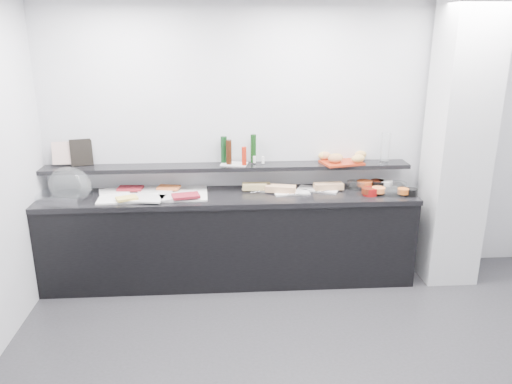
{
  "coord_description": "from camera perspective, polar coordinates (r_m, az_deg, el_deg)",
  "views": [
    {
      "loc": [
        -0.74,
        -2.89,
        2.38
      ],
      "look_at": [
        -0.45,
        1.45,
        1.0
      ],
      "focal_mm": 35.0,
      "sensor_mm": 36.0,
      "label": 1
    }
  ],
  "objects": [
    {
      "name": "bottle_green_a",
      "position": [
        4.95,
        -3.69,
        4.87
      ],
      "size": [
        0.08,
        0.08,
        0.26
      ],
      "primitive_type": "cylinder",
      "rotation": [
        0.0,
        0.0,
        -0.42
      ],
      "color": "#0E3415",
      "rests_on": "condiment_tray"
    },
    {
      "name": "sandwich_plate_right",
      "position": [
        4.99,
        7.11,
        0.31
      ],
      "size": [
        0.43,
        0.31,
        0.01
      ],
      "primitive_type": "cube",
      "rotation": [
        0.0,
        0.0,
        -0.41
      ],
      "color": "silver",
      "rests_on": "counter_top"
    },
    {
      "name": "wall_shelf",
      "position": [
        4.93,
        -3.24,
        2.88
      ],
      "size": [
        3.6,
        0.25,
        0.04
      ],
      "primitive_type": "cube",
      "color": "black",
      "rests_on": "back_wall"
    },
    {
      "name": "bowl_black_fruit",
      "position": [
        5.0,
        17.32,
        -0.01
      ],
      "size": [
        0.14,
        0.14,
        0.07
      ],
      "primitive_type": "cylinder",
      "rotation": [
        0.0,
        0.0,
        -0.25
      ],
      "color": "black",
      "rests_on": "counter_top"
    },
    {
      "name": "bottle_green_b",
      "position": [
        4.94,
        -0.3,
        5.01
      ],
      "size": [
        0.07,
        0.07,
        0.28
      ],
      "primitive_type": "cylinder",
      "rotation": [
        0.0,
        0.0,
        -0.23
      ],
      "color": "#0E340F",
      "rests_on": "condiment_tray"
    },
    {
      "name": "sandwich_food_mid",
      "position": [
        4.86,
        2.84,
        0.39
      ],
      "size": [
        0.31,
        0.18,
        0.06
      ],
      "primitive_type": "cube",
      "rotation": [
        0.0,
        0.0,
        -0.25
      ],
      "color": "tan",
      "rests_on": "sandwich_plate_mid"
    },
    {
      "name": "bottle_hot",
      "position": [
        4.85,
        -1.37,
        4.14
      ],
      "size": [
        0.06,
        0.06,
        0.18
      ],
      "primitive_type": "cylinder",
      "rotation": [
        0.0,
        0.0,
        0.24
      ],
      "color": "#B61F0D",
      "rests_on": "condiment_tray"
    },
    {
      "name": "food_cheese",
      "position": [
        4.73,
        -14.55,
        -0.69
      ],
      "size": [
        0.22,
        0.19,
        0.02
      ],
      "primitive_type": "cube",
      "rotation": [
        0.0,
        0.0,
        0.41
      ],
      "color": "#EDCE5C",
      "rests_on": "platter_cheese"
    },
    {
      "name": "framed_print",
      "position": [
        5.16,
        -19.33,
        4.29
      ],
      "size": [
        0.22,
        0.12,
        0.26
      ],
      "primitive_type": "cube",
      "rotation": [
        -0.21,
        0.0,
        0.27
      ],
      "color": "black",
      "rests_on": "wall_shelf"
    },
    {
      "name": "platter_salmon",
      "position": [
        5.0,
        -11.5,
        0.29
      ],
      "size": [
        0.36,
        0.27,
        0.01
      ],
      "primitive_type": "cube",
      "rotation": [
        0.0,
        0.0,
        0.16
      ],
      "color": "silver",
      "rests_on": "linen_runner"
    },
    {
      "name": "bowl_red_jam",
      "position": [
        4.91,
        12.9,
        0.03
      ],
      "size": [
        0.17,
        0.17,
        0.07
      ],
      "primitive_type": "cylinder",
      "rotation": [
        0.0,
        0.0,
        -0.35
      ],
      "color": "maroon",
      "rests_on": "counter_top"
    },
    {
      "name": "sandwich_plate_left",
      "position": [
        4.96,
        0.4,
        0.34
      ],
      "size": [
        0.35,
        0.26,
        0.01
      ],
      "primitive_type": "cube",
      "rotation": [
        0.0,
        0.0,
        -0.41
      ],
      "color": "white",
      "rests_on": "counter_top"
    },
    {
      "name": "cloche_dome",
      "position": [
        5.02,
        -20.51,
        0.8
      ],
      "size": [
        0.53,
        0.45,
        0.34
      ],
      "primitive_type": "ellipsoid",
      "rotation": [
        0.0,
        0.0,
        -0.41
      ],
      "color": "white",
      "rests_on": "cloche_base"
    },
    {
      "name": "sandwich_food_left",
      "position": [
        4.92,
        0.04,
        0.66
      ],
      "size": [
        0.28,
        0.11,
        0.06
      ],
      "primitive_type": "cube",
      "rotation": [
        0.0,
        0.0,
        -0.02
      ],
      "color": "tan",
      "rests_on": "sandwich_plate_left"
    },
    {
      "name": "bowl_glass_cream",
      "position": [
        5.18,
        15.87,
        0.71
      ],
      "size": [
        0.19,
        0.19,
        0.07
      ],
      "primitive_type": "cylinder",
      "rotation": [
        0.0,
        0.0,
        -0.11
      ],
      "color": "white",
      "rests_on": "counter_top"
    },
    {
      "name": "bread_roll_mide",
      "position": [
        5.02,
        9.12,
        3.92
      ],
      "size": [
        0.15,
        0.1,
        0.08
      ],
      "primitive_type": "ellipsoid",
      "rotation": [
        0.0,
        0.0,
        -0.08
      ],
      "color": "#B08543",
      "rests_on": "bread_tray"
    },
    {
      "name": "buffet_cabinet",
      "position": [
        4.99,
        -3.07,
        -5.49
      ],
      "size": [
        3.6,
        0.6,
        0.85
      ],
      "primitive_type": "cube",
      "color": "black",
      "rests_on": "ground"
    },
    {
      "name": "tongs_left",
      "position": [
        4.84,
        0.18,
        0.03
      ],
      "size": [
        0.15,
        0.07,
        0.01
      ],
      "primitive_type": "cylinder",
      "rotation": [
        0.0,
        1.57,
        0.39
      ],
      "color": "#B5B8BD",
      "rests_on": "sandwich_plate_left"
    },
    {
      "name": "bread_roll_ne",
      "position": [
        5.18,
        11.86,
        4.19
      ],
      "size": [
        0.15,
        0.12,
        0.08
      ],
      "primitive_type": "ellipsoid",
      "rotation": [
        0.0,
        0.0,
        0.29
      ],
      "color": "tan",
      "rests_on": "bread_tray"
    },
    {
      "name": "linen_runner",
      "position": [
        4.89,
        -11.58,
        -0.28
      ],
      "size": [
        1.04,
        0.52,
        0.01
      ],
      "primitive_type": "cube",
      "rotation": [
        0.0,
        0.0,
        0.04
      ],
      "color": "white",
      "rests_on": "counter_top"
    },
    {
      "name": "bottle_brown",
      "position": [
        4.88,
        -3.12,
        4.58
      ],
      "size": [
        0.07,
        0.07,
        0.24
      ],
      "primitive_type": "cylinder",
      "rotation": [
        0.0,
        0.0,
        0.39
      ],
      "color": "#331609",
      "rests_on": "condiment_tray"
    },
    {
      "name": "bread_roll_s",
      "position": [
        4.96,
        9.03,
        3.76
      ],
      "size": [
        0.16,
        0.12,
        0.08
      ],
      "primitive_type": "ellipsoid",
      "rotation": [
        0.0,
        0.0,
        -0.21
      ],
      "color": "#AB6D41",
      "rests_on": "bread_tray"
    },
    {
      "name": "bread_roll_n",
      "position": [
        5.08,
        7.9,
        4.12
      ],
      "size": [
        0.14,
        0.1,
        0.08
      ],
      "primitive_type": "ellipsoid",
      "rotation": [
        0.0,
        0.0,
        -0.2
      ],
      "color": "#C6814B",
      "rests_on": "bread_tray"
    },
    {
      "name": "platter_cheese",
      "position": [
        4.74,
        -12.56,
        -0.72
      ],
      "size": [
        0.38,
        0.29,
        0.01
      ],
      "primitive_type": "cube",
      "rotation": [
        0.0,
        0.0,
        -0.18
      ],
      "color": "white",
      "rests_on": "linen_runner"
    },
    {
      "name": "fill_red_jam",
      "position": [
        4.89,
        12.6,
        0.14
      ],
      "size": [
        0.11,
        0.11,
        0.05
      ],
      "primitive_type": "cylinder",
      "rotation": [
        0.0,
        0.0,
        -0.06
      ],
      "color": "#561A0C",
      "rests_on": "bowl_red_jam"
    },
    {
      "name": "back_wall",
      "position": [
        5.05,
        4.7,
        5.78
      ],
      "size": [
        5.0,
        0.02,
        2.7
      ],
      "primitive_type": "cube",
      "color": "silver",
      "rests_on": "ground"
    },
    {
      "name": "tongs_mid",
      "position": [
        4.78,
        4.4,
        -0.24
      ],
      "size": [
        0.16,
        0.03,
        0.01
      ],
      "primitive_type": "cylinder",
      "rotation": [
        0.0,
        1.57,
        0.12
      ],
      "color": "silver",
      "rests_on": "sandwich_plate_mid"
    },
    {
      "name": "sandwich_food_right",
      "position": [
        4.98,
        8.28,
        0.67
      ],
      "size": [
        0.29,
        0.13,
        0.06
      ],
      "primitive_type": "cube",
      "rotation": [
        0.0,
        0.0,
        0.06
      ],
      "color": "tan",
      "rests_on": "sandwich_plate_right"
    },
    {
      "name": "fill_black_fruit",
      "position": [
        4.97,
        16.47,
        0.09
      ],
      "size": [
        0.11,
        0.11,
        0.05
      ],
      "primitive_type": "cylinder",
      "rotation": [
        0.0,
        0.0,
        0.02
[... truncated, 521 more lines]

